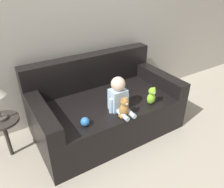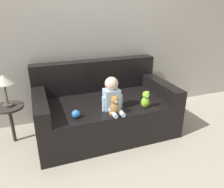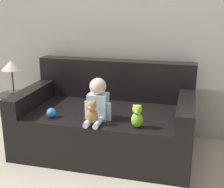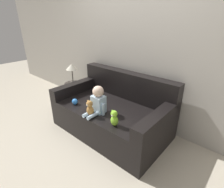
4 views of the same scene
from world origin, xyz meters
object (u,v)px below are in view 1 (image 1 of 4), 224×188
at_px(teddy_bear_brown, 124,107).
at_px(toy_ball, 85,122).
at_px(couch, 104,107).
at_px(person_baby, 119,96).
at_px(plush_toy_side, 152,96).

height_order(teddy_bear_brown, toy_ball, teddy_bear_brown).
relative_size(couch, teddy_bear_brown, 7.71).
distance_m(person_baby, plush_toy_side, 0.40).
bearing_deg(plush_toy_side, teddy_bear_brown, -175.19).
bearing_deg(teddy_bear_brown, couch, 87.99).
bearing_deg(toy_ball, plush_toy_side, -2.54).
xyz_separation_m(couch, teddy_bear_brown, (-0.02, -0.46, 0.25)).
height_order(person_baby, teddy_bear_brown, person_baby).
bearing_deg(plush_toy_side, couch, 132.37).
relative_size(person_baby, toy_ball, 4.30).
bearing_deg(person_baby, teddy_bear_brown, -98.37).
relative_size(teddy_bear_brown, toy_ball, 2.48).
bearing_deg(teddy_bear_brown, person_baby, 81.63).
height_order(couch, plush_toy_side, couch).
distance_m(person_baby, teddy_bear_brown, 0.15).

